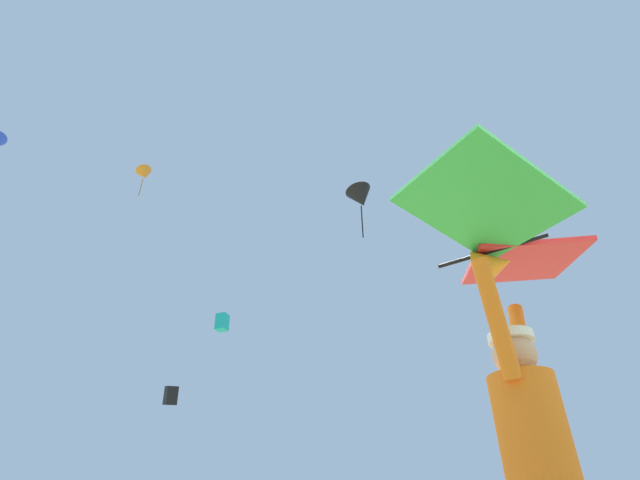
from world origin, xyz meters
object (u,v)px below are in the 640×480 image
Objects in this scene: kite_flyer_person at (541,469)px; held_stunt_kite at (501,243)px; distant_kite_black_overhead_distant at (171,396)px; distant_kite_teal_low_right at (222,322)px; distant_kite_orange_high_left at (144,174)px; distant_kite_black_low_left at (361,198)px.

held_stunt_kite is (0.02, -0.07, 1.24)m from kite_flyer_person.
distant_kite_teal_low_right is (1.57, -2.10, 4.19)m from distant_kite_black_overhead_distant.
distant_kite_black_overhead_distant is 13.42m from distant_kite_orange_high_left.
distant_kite_teal_low_right is 0.45× the size of distant_kite_orange_high_left.
held_stunt_kite is 16.95m from distant_kite_black_low_left.
held_stunt_kite is at bearing -98.22° from distant_kite_orange_high_left.
distant_kite_black_low_left is at bearing 47.89° from kite_flyer_person.
distant_kite_black_overhead_distant is 1.14× the size of distant_kite_teal_low_right.
distant_kite_black_low_left reaches higher than distant_kite_black_overhead_distant.
kite_flyer_person is 0.76× the size of distant_kite_black_low_left.
distant_kite_teal_low_right is at bearing 1.28° from distant_kite_orange_high_left.
distant_kite_black_low_left is (8.74, 9.76, 10.75)m from held_stunt_kite.
distant_kite_black_overhead_distant reaches higher than kite_flyer_person.
distant_kite_black_overhead_distant is at bearing 71.74° from held_stunt_kite.
distant_kite_teal_low_right is 0.41× the size of distant_kite_black_low_left.
distant_kite_teal_low_right is at bearing -53.20° from distant_kite_black_overhead_distant.
kite_flyer_person is at bearing -108.35° from distant_kite_black_overhead_distant.
kite_flyer_person is 27.65m from distant_kite_teal_low_right.
distant_kite_orange_high_left is 0.92× the size of distant_kite_black_low_left.
distant_kite_orange_high_left is at bearing 81.78° from held_stunt_kite.
distant_kite_black_low_left is at bearing -95.06° from distant_kite_teal_low_right.
kite_flyer_person is 0.83× the size of distant_kite_orange_high_left.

